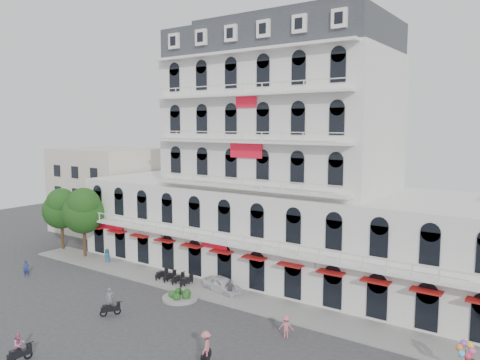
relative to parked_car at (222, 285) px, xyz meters
The scene contains 16 objects.
ground 9.58m from the parked_car, 84.04° to the right, with size 120.00×120.00×0.00m, color #38383A.
sidewalk 1.28m from the parked_car, 26.74° to the right, with size 53.00×4.00×0.16m, color gray.
main_building 12.59m from the parked_car, 83.34° to the left, with size 45.00×15.00×25.80m.
flank_building_west 31.30m from the parked_car, 160.10° to the left, with size 14.00×10.00×12.00m, color beige.
traffic_island 4.06m from the parked_car, 119.86° to the right, with size 3.20×3.20×1.60m.
parked_scooter_row 5.45m from the parked_car, behind, with size 4.40×1.80×1.10m, color black, non-canonical shape.
tree_west_outer 25.39m from the parked_car, behind, with size 4.50×4.48×7.76m.
tree_west_inner 20.56m from the parked_car, behind, with size 4.76×4.76×8.25m.
parked_car is the anchor object (origin of this frame).
rider_west 10.30m from the parked_car, 114.28° to the right, with size 1.08×1.51×2.30m.
rider_southwest 17.97m from the parked_car, 99.90° to the right, with size 0.64×1.70×2.00m.
rider_center 13.29m from the parked_car, 57.35° to the right, with size 1.13×1.60×2.34m.
pedestrian_left 16.07m from the parked_car, behind, with size 0.81×0.53×1.66m, color #265273.
pedestrian_mid 1.80m from the parked_car, 29.59° to the right, with size 1.08×0.45×1.84m, color #5A5860.
pedestrian_right 10.52m from the parked_car, 26.96° to the right, with size 1.09×0.63×1.69m, color #C56872.
pedestrian_far 20.55m from the parked_car, 157.63° to the right, with size 0.61×0.40×1.68m, color navy.
Camera 1 is at (24.12, -23.58, 15.27)m, focal length 35.00 mm.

